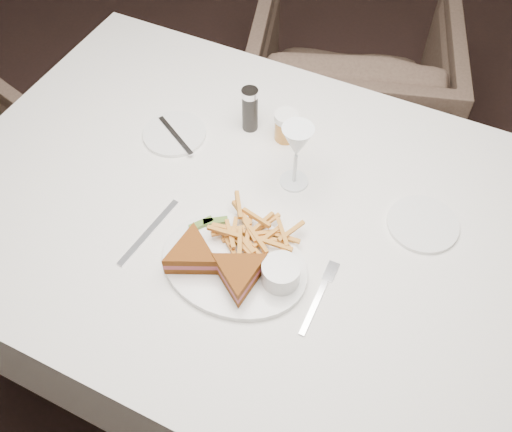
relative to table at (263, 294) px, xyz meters
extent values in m
plane|color=black|center=(-0.30, 0.04, -0.38)|extent=(5.00, 5.00, 0.00)
cube|color=white|center=(0.00, 0.00, 0.00)|extent=(1.56, 1.07, 0.75)
imported|color=#48372C|center=(-0.07, 0.97, -0.01)|extent=(0.87, 0.84, 0.74)
ellipsoid|color=white|center=(0.00, -0.16, 0.38)|extent=(0.33, 0.26, 0.01)
cube|color=silver|center=(-0.21, -0.16, 0.38)|extent=(0.04, 0.21, 0.00)
cylinder|color=white|center=(-0.31, 0.14, 0.38)|extent=(0.16, 0.16, 0.01)
cylinder|color=white|center=(0.34, 0.11, 0.38)|extent=(0.16, 0.16, 0.01)
cylinder|color=black|center=(-0.15, 0.24, 0.44)|extent=(0.04, 0.04, 0.12)
cylinder|color=#B9762C|center=(-0.05, 0.24, 0.42)|extent=(0.06, 0.06, 0.08)
cube|color=#486B25|center=(-0.09, -0.08, 0.40)|extent=(0.05, 0.04, 0.01)
cube|color=#486B25|center=(-0.11, -0.10, 0.40)|extent=(0.05, 0.05, 0.01)
cylinder|color=white|center=(0.10, -0.16, 0.42)|extent=(0.08, 0.08, 0.05)
camera|label=1|loc=(0.30, -0.73, 1.41)|focal=40.00mm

